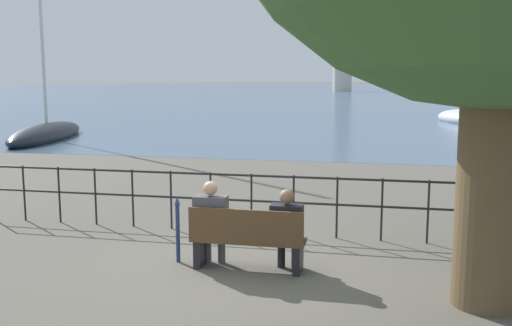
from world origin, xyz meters
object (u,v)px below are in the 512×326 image
object	(u,v)px
park_bench	(248,241)
seated_person_right	(287,226)
seated_person_left	(211,219)
sailboat_0	(47,133)
harbor_lighthouse	(343,49)
closed_umbrella	(178,226)
sailboat_2	(468,118)

from	to	relation	value
park_bench	seated_person_right	xyz separation A→B (m)	(0.54, 0.08, 0.22)
seated_person_left	seated_person_right	distance (m)	1.09
seated_person_left	sailboat_0	xyz separation A→B (m)	(-12.17, 15.20, -0.38)
park_bench	sailboat_0	distance (m)	19.88
park_bench	harbor_lighthouse	size ratio (longest dim) A/B	0.08
seated_person_left	closed_umbrella	bearing A→B (deg)	173.60
seated_person_left	sailboat_2	xyz separation A→B (m)	(7.70, 29.70, -0.42)
park_bench	seated_person_left	world-z (taller)	seated_person_left
seated_person_right	harbor_lighthouse	bearing A→B (deg)	93.29
sailboat_0	sailboat_2	bearing A→B (deg)	22.67
sailboat_2	harbor_lighthouse	size ratio (longest dim) A/B	0.42
seated_person_left	sailboat_0	distance (m)	19.48
park_bench	harbor_lighthouse	bearing A→B (deg)	93.03
sailboat_0	sailboat_2	xyz separation A→B (m)	(19.87, 14.50, -0.03)
seated_person_right	sailboat_0	bearing A→B (deg)	131.10
seated_person_right	sailboat_2	distance (m)	30.42
sailboat_2	park_bench	bearing A→B (deg)	-124.34
sailboat_0	sailboat_2	size ratio (longest dim) A/B	1.46
sailboat_2	harbor_lighthouse	distance (m)	90.93
park_bench	seated_person_right	distance (m)	0.59
park_bench	closed_umbrella	distance (m)	1.09
sailboat_0	harbor_lighthouse	bearing A→B (deg)	73.03
seated_person_right	closed_umbrella	world-z (taller)	seated_person_right
closed_umbrella	sailboat_0	xyz separation A→B (m)	(-11.64, 15.14, -0.25)
sailboat_0	seated_person_right	bearing A→B (deg)	-62.34
seated_person_left	sailboat_2	world-z (taller)	sailboat_2
closed_umbrella	harbor_lighthouse	world-z (taller)	harbor_lighthouse
park_bench	seated_person_right	world-z (taller)	seated_person_right
seated_person_left	harbor_lighthouse	size ratio (longest dim) A/B	0.06
closed_umbrella	sailboat_2	size ratio (longest dim) A/B	0.12
sailboat_2	seated_person_right	bearing A→B (deg)	-123.38
harbor_lighthouse	sailboat_2	bearing A→B (deg)	-81.45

